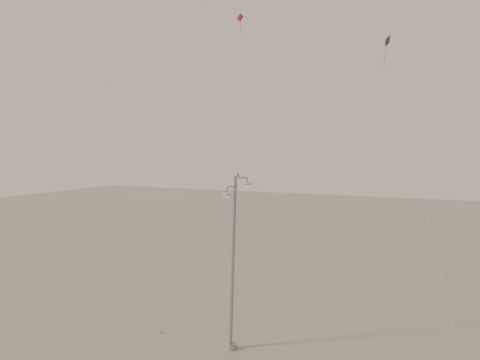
% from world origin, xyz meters
% --- Properties ---
extents(ground, '(160.00, 160.00, 0.00)m').
position_xyz_m(ground, '(0.00, 0.00, 0.00)').
color(ground, gray).
rests_on(ground, ground).
extents(street_lamp, '(1.39, 1.18, 9.66)m').
position_xyz_m(street_lamp, '(2.27, -0.75, 5.15)').
color(street_lamp, '#95979D').
rests_on(street_lamp, ground).
extents(kite_1, '(3.63, 12.68, 26.18)m').
position_xyz_m(kite_1, '(-5.04, 8.27, 19.00)').
color(kite_1, '#342E2B').
rests_on(kite_1, ground).
extents(kite_3, '(8.87, 9.82, 22.03)m').
position_xyz_m(kite_3, '(-4.34, 7.16, 15.54)').
color(kite_3, maroon).
rests_on(kite_3, ground).
extents(kite_4, '(4.40, 9.22, 18.84)m').
position_xyz_m(kite_4, '(10.07, 7.69, 14.83)').
color(kite_4, '#342E2B').
rests_on(kite_4, ground).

